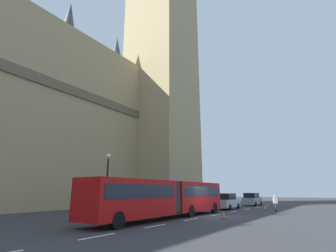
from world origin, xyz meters
TOP-DOWN VIEW (x-y plane):
  - ground_plane at (0.00, 0.00)m, footprint 160.00×160.00m
  - lane_centre_marking at (1.50, 0.00)m, footprint 39.00×0.16m
  - articulated_bus at (-3.60, 1.99)m, footprint 16.10×2.54m
  - sedan_lead at (9.22, 1.94)m, footprint 4.40×1.86m
  - sedan_trailing at (18.80, 1.72)m, footprint 4.40×1.86m
  - traffic_cone_west at (-1.19, -1.86)m, footprint 0.36×0.36m
  - traffic_cone_middle at (10.35, -2.20)m, footprint 0.36×0.36m
  - street_lamp at (-5.92, 6.50)m, footprint 0.44×0.44m
  - pedestrian_near_cones at (8.24, -3.83)m, footprint 0.42×0.47m

SIDE VIEW (x-z plane):
  - ground_plane at x=0.00m, z-range 0.00..0.00m
  - lane_centre_marking at x=1.50m, z-range 0.00..0.01m
  - traffic_cone_west at x=-1.19m, z-range -0.01..0.57m
  - traffic_cone_middle at x=10.35m, z-range -0.01..0.57m
  - pedestrian_near_cones at x=8.24m, z-range 0.07..1.76m
  - sedan_lead at x=9.22m, z-range -0.01..1.84m
  - sedan_trailing at x=18.80m, z-range -0.01..1.84m
  - articulated_bus at x=-3.60m, z-range 0.29..3.19m
  - street_lamp at x=-5.92m, z-range 0.42..5.69m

